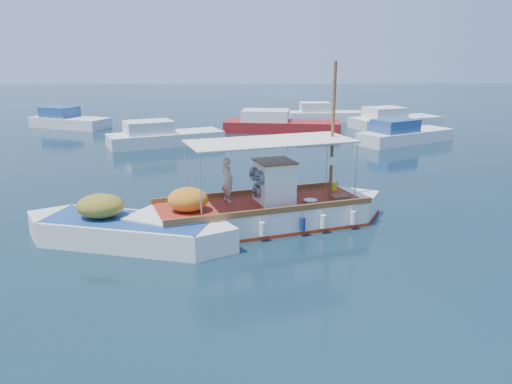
{
  "coord_description": "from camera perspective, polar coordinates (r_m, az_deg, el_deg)",
  "views": [
    {
      "loc": [
        -1.28,
        -15.55,
        5.71
      ],
      "look_at": [
        -0.62,
        0.0,
        1.35
      ],
      "focal_mm": 35.0,
      "sensor_mm": 36.0,
      "label": 1
    }
  ],
  "objects": [
    {
      "name": "dinghy",
      "position": [
        15.96,
        -14.6,
        -4.44
      ],
      "size": [
        6.83,
        3.33,
        1.73
      ],
      "rotation": [
        0.0,
        0.0,
        -0.28
      ],
      "color": "white",
      "rests_on": "ground"
    },
    {
      "name": "bg_boat_nw",
      "position": [
        32.4,
        -10.65,
        6.13
      ],
      "size": [
        7.52,
        4.97,
        1.8
      ],
      "rotation": [
        0.0,
        0.0,
        0.4
      ],
      "color": "silver",
      "rests_on": "ground"
    },
    {
      "name": "bg_boat_n",
      "position": [
        37.49,
        2.62,
        7.65
      ],
      "size": [
        8.85,
        4.15,
        1.8
      ],
      "rotation": [
        0.0,
        0.0,
        -0.16
      ],
      "color": "maroon",
      "rests_on": "ground"
    },
    {
      "name": "ground",
      "position": [
        16.61,
        2.15,
        -4.45
      ],
      "size": [
        160.0,
        160.0,
        0.0
      ],
      "primitive_type": "plane",
      "color": "black",
      "rests_on": "ground"
    },
    {
      "name": "bg_boat_e",
      "position": [
        41.16,
        15.39,
        7.83
      ],
      "size": [
        7.64,
        4.92,
        1.8
      ],
      "rotation": [
        0.0,
        0.0,
        0.35
      ],
      "color": "silver",
      "rests_on": "ground"
    },
    {
      "name": "bg_boat_far_n",
      "position": [
        43.79,
        7.69,
        8.69
      ],
      "size": [
        6.26,
        2.12,
        1.8
      ],
      "rotation": [
        0.0,
        0.0,
        0.02
      ],
      "color": "silver",
      "rests_on": "ground"
    },
    {
      "name": "fishing_caique",
      "position": [
        16.8,
        0.44,
        -2.43
      ],
      "size": [
        8.8,
        4.41,
        5.63
      ],
      "rotation": [
        0.0,
        0.0,
        0.31
      ],
      "color": "white",
      "rests_on": "ground"
    },
    {
      "name": "bg_boat_ne",
      "position": [
        34.0,
        16.47,
        6.2
      ],
      "size": [
        6.97,
        5.17,
        1.8
      ],
      "rotation": [
        0.0,
        0.0,
        0.5
      ],
      "color": "silver",
      "rests_on": "ground"
    },
    {
      "name": "bg_boat_far_w",
      "position": [
        42.28,
        -20.7,
        7.58
      ],
      "size": [
        6.68,
        4.75,
        1.8
      ],
      "rotation": [
        0.0,
        0.0,
        -0.44
      ],
      "color": "silver",
      "rests_on": "ground"
    }
  ]
}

